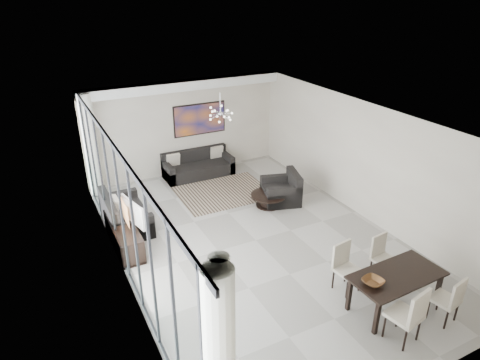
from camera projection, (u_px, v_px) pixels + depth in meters
room_shell at (275, 180)px, 9.51m from camera, size 6.00×9.00×2.90m
window_wall at (126, 212)px, 8.13m from camera, size 0.37×8.95×2.90m
soffit at (184, 85)px, 12.24m from camera, size 5.98×0.40×0.26m
painting at (200, 119)px, 13.05m from camera, size 1.68×0.04×0.98m
chandelier at (220, 114)px, 11.09m from camera, size 0.66×0.66×0.71m
rug at (224, 192)px, 12.19m from camera, size 2.55×1.97×0.01m
coffee_table at (268, 199)px, 11.40m from camera, size 0.94×0.94×0.33m
bowl_coffee at (270, 193)px, 11.35m from camera, size 0.30×0.30×0.08m
sofa_main at (198, 167)px, 13.20m from camera, size 2.11×0.87×0.77m
loveseat at (124, 217)px, 10.35m from camera, size 0.95×1.68×0.84m
armchair at (282, 192)px, 11.60m from camera, size 1.18×1.22×0.83m
side_table at (114, 204)px, 10.80m from camera, size 0.38×0.38×0.53m
tv_console at (124, 235)px, 9.59m from camera, size 0.50×1.79×0.56m
television at (129, 213)px, 9.38m from camera, size 0.34×0.97×0.56m
dining_table at (397, 279)px, 7.64m from camera, size 1.75×0.92×0.72m
dining_chair_sw at (411, 313)px, 6.86m from camera, size 0.58×0.58×1.08m
dining_chair_se at (451, 298)px, 7.32m from camera, size 0.50×0.50×0.93m
dining_chair_nw at (344, 263)px, 8.17m from camera, size 0.51×0.51×0.98m
dining_chair_ne at (381, 253)px, 8.52m from camera, size 0.48×0.48×0.93m
bowl_dining at (373, 282)px, 7.35m from camera, size 0.42×0.42×0.09m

